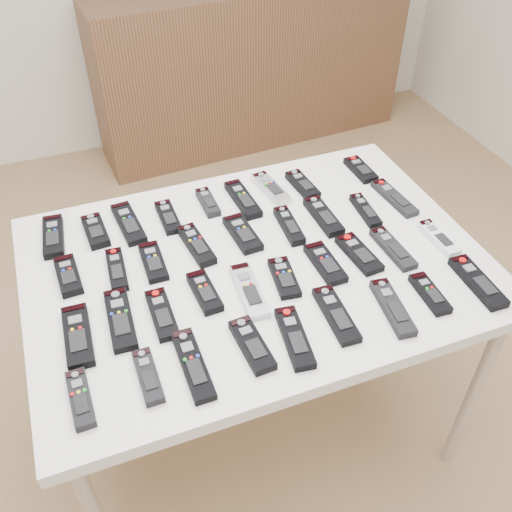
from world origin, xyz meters
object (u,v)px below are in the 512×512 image
object	(u,v)px
remote_6	(271,188)
remote_17	(394,198)
remote_14	(289,226)
remote_28	(80,399)
remote_26	(393,249)
remote_34	(392,307)
remote_8	(361,170)
remote_12	(197,245)
remote_35	(430,294)
remote_32	(295,338)
remote_1	(96,231)
remote_18	(78,336)
remote_30	(193,365)
remote_29	(148,376)
remote_33	(336,315)
remote_10	(117,270)
remote_21	(205,292)
remote_0	(53,236)
remote_13	(243,233)
remote_2	(129,223)
remote_4	(208,202)
remote_3	(168,217)
remote_5	(243,199)
remote_20	(162,314)
table	(256,276)
remote_15	(323,216)
sideboard	(252,67)
remote_9	(68,276)
remote_22	(249,291)
remote_25	(359,254)
remote_24	(325,263)
remote_19	(120,319)
remote_23	(284,278)
remote_27	(439,238)

from	to	relation	value
remote_6	remote_17	world-z (taller)	remote_6
remote_14	remote_28	xyz separation A→B (m)	(-0.66, -0.39, -0.00)
remote_26	remote_34	size ratio (longest dim) A/B	0.93
remote_8	remote_12	distance (m)	0.65
remote_35	remote_26	bearing A→B (deg)	91.31
remote_34	remote_35	bearing A→B (deg)	11.47
remote_32	remote_1	bearing A→B (deg)	130.86
remote_18	remote_35	bearing A→B (deg)	-9.35
remote_8	remote_30	distance (m)	0.95
remote_29	remote_33	world-z (taller)	same
remote_28	remote_32	bearing A→B (deg)	-2.22
remote_10	remote_21	xyz separation A→B (m)	(0.20, -0.17, 0.00)
remote_1	remote_34	bearing A→B (deg)	-44.77
remote_29	remote_0	bearing A→B (deg)	103.90
remote_33	remote_13	bearing A→B (deg)	108.90
remote_6	remote_8	world-z (taller)	remote_6
remote_2	remote_26	size ratio (longest dim) A/B	1.11
remote_4	remote_26	bearing A→B (deg)	-43.41
remote_3	remote_28	size ratio (longest dim) A/B	1.02
remote_5	remote_14	distance (m)	0.19
remote_20	remote_35	size ratio (longest dim) A/B	1.18
table	remote_15	distance (m)	0.29
remote_1	remote_20	distance (m)	0.40
sideboard	remote_30	world-z (taller)	sideboard
remote_17	remote_32	distance (m)	0.67
remote_14	remote_29	xyz separation A→B (m)	(-0.51, -0.38, -0.00)
remote_9	remote_20	bearing A→B (deg)	-50.85
remote_22	remote_35	xyz separation A→B (m)	(0.43, -0.18, 0.00)
remote_20	remote_17	bearing A→B (deg)	16.04
remote_1	remote_29	size ratio (longest dim) A/B	0.97
remote_34	remote_25	bearing A→B (deg)	91.65
remote_1	remote_17	bearing A→B (deg)	-13.66
remote_20	remote_24	distance (m)	0.46
remote_5	remote_32	xyz separation A→B (m)	(-0.08, -0.57, 0.00)
remote_8	remote_5	bearing A→B (deg)	-178.49
table	remote_9	distance (m)	0.51
remote_2	remote_5	world-z (taller)	remote_5
remote_19	remote_23	distance (m)	0.44
remote_9	remote_26	bearing A→B (deg)	-16.37
remote_35	remote_0	bearing A→B (deg)	149.32
remote_6	remote_8	distance (m)	0.32
remote_4	remote_15	size ratio (longest dim) A/B	0.75
remote_12	remote_19	size ratio (longest dim) A/B	0.88
remote_13	sideboard	bearing A→B (deg)	64.99
remote_10	remote_27	size ratio (longest dim) A/B	1.03
remote_24	remote_25	bearing A→B (deg)	0.93
remote_10	remote_12	distance (m)	0.23
remote_4	remote_5	world-z (taller)	remote_5
remote_12	remote_22	distance (m)	0.24
remote_1	remote_2	world-z (taller)	remote_1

